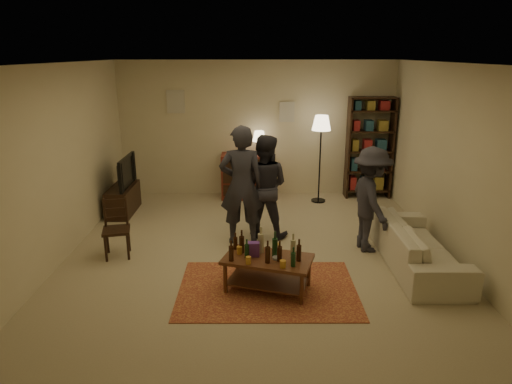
{
  "coord_description": "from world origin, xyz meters",
  "views": [
    {
      "loc": [
        -0.03,
        -6.15,
        2.84
      ],
      "look_at": [
        -0.02,
        0.1,
        0.92
      ],
      "focal_mm": 32.0,
      "sensor_mm": 36.0,
      "label": 1
    }
  ],
  "objects_px": {
    "floor_lamp": "(321,129)",
    "sofa": "(418,245)",
    "tv_stand": "(123,193)",
    "dining_chair": "(116,226)",
    "bookshelf": "(369,147)",
    "dresser": "(247,175)",
    "person_left": "(241,185)",
    "person_by_sofa": "(371,200)",
    "coffee_table": "(267,261)",
    "person_right": "(264,186)"
  },
  "relations": [
    {
      "from": "floor_lamp",
      "to": "sofa",
      "type": "distance_m",
      "value": 3.23
    },
    {
      "from": "tv_stand",
      "to": "sofa",
      "type": "height_order",
      "value": "tv_stand"
    },
    {
      "from": "dining_chair",
      "to": "bookshelf",
      "type": "bearing_deg",
      "value": 20.64
    },
    {
      "from": "dining_chair",
      "to": "dresser",
      "type": "height_order",
      "value": "dresser"
    },
    {
      "from": "bookshelf",
      "to": "person_left",
      "type": "xyz_separation_m",
      "value": [
        -2.48,
        -2.34,
        -0.12
      ]
    },
    {
      "from": "dining_chair",
      "to": "person_by_sofa",
      "type": "distance_m",
      "value": 3.7
    },
    {
      "from": "coffee_table",
      "to": "bookshelf",
      "type": "relative_size",
      "value": 0.59
    },
    {
      "from": "coffee_table",
      "to": "person_by_sofa",
      "type": "bearing_deg",
      "value": 38.29
    },
    {
      "from": "dining_chair",
      "to": "tv_stand",
      "type": "distance_m",
      "value": 1.88
    },
    {
      "from": "person_left",
      "to": "person_by_sofa",
      "type": "bearing_deg",
      "value": 169.37
    },
    {
      "from": "sofa",
      "to": "tv_stand",
      "type": "bearing_deg",
      "value": 64.66
    },
    {
      "from": "dresser",
      "to": "sofa",
      "type": "bearing_deg",
      "value": -52.46
    },
    {
      "from": "coffee_table",
      "to": "person_right",
      "type": "bearing_deg",
      "value": 90.19
    },
    {
      "from": "coffee_table",
      "to": "person_by_sofa",
      "type": "distance_m",
      "value": 2.0
    },
    {
      "from": "tv_stand",
      "to": "person_by_sofa",
      "type": "height_order",
      "value": "person_by_sofa"
    },
    {
      "from": "floor_lamp",
      "to": "person_by_sofa",
      "type": "height_order",
      "value": "floor_lamp"
    },
    {
      "from": "sofa",
      "to": "person_left",
      "type": "bearing_deg",
      "value": 70.92
    },
    {
      "from": "floor_lamp",
      "to": "person_right",
      "type": "bearing_deg",
      "value": -122.63
    },
    {
      "from": "coffee_table",
      "to": "tv_stand",
      "type": "xyz_separation_m",
      "value": [
        -2.56,
        2.86,
        -0.01
      ]
    },
    {
      "from": "person_left",
      "to": "person_right",
      "type": "height_order",
      "value": "person_left"
    },
    {
      "from": "person_by_sofa",
      "to": "sofa",
      "type": "bearing_deg",
      "value": -143.55
    },
    {
      "from": "person_left",
      "to": "dresser",
      "type": "bearing_deg",
      "value": -93.25
    },
    {
      "from": "floor_lamp",
      "to": "sofa",
      "type": "relative_size",
      "value": 0.82
    },
    {
      "from": "coffee_table",
      "to": "sofa",
      "type": "xyz_separation_m",
      "value": [
        2.09,
        0.66,
        -0.09
      ]
    },
    {
      "from": "dining_chair",
      "to": "floor_lamp",
      "type": "bearing_deg",
      "value": 24.73
    },
    {
      "from": "dresser",
      "to": "person_by_sofa",
      "type": "xyz_separation_m",
      "value": [
        1.85,
        -2.55,
        0.3
      ]
    },
    {
      "from": "floor_lamp",
      "to": "person_by_sofa",
      "type": "relative_size",
      "value": 1.09
    },
    {
      "from": "floor_lamp",
      "to": "person_left",
      "type": "height_order",
      "value": "person_left"
    },
    {
      "from": "tv_stand",
      "to": "sofa",
      "type": "xyz_separation_m",
      "value": [
        4.64,
        -2.2,
        -0.08
      ]
    },
    {
      "from": "bookshelf",
      "to": "sofa",
      "type": "distance_m",
      "value": 3.26
    },
    {
      "from": "coffee_table",
      "to": "person_right",
      "type": "relative_size",
      "value": 0.72
    },
    {
      "from": "dining_chair",
      "to": "floor_lamp",
      "type": "xyz_separation_m",
      "value": [
        3.25,
        2.49,
        0.99
      ]
    },
    {
      "from": "coffee_table",
      "to": "bookshelf",
      "type": "bearing_deg",
      "value": 60.92
    },
    {
      "from": "dining_chair",
      "to": "bookshelf",
      "type": "distance_m",
      "value": 5.15
    },
    {
      "from": "bookshelf",
      "to": "person_by_sofa",
      "type": "distance_m",
      "value": 2.7
    },
    {
      "from": "person_right",
      "to": "person_by_sofa",
      "type": "distance_m",
      "value": 1.64
    },
    {
      "from": "bookshelf",
      "to": "dining_chair",
      "type": "bearing_deg",
      "value": -146.66
    },
    {
      "from": "person_right",
      "to": "sofa",
      "type": "bearing_deg",
      "value": 165.07
    },
    {
      "from": "tv_stand",
      "to": "coffee_table",
      "type": "bearing_deg",
      "value": -48.18
    },
    {
      "from": "coffee_table",
      "to": "dresser",
      "type": "xyz_separation_m",
      "value": [
        -0.3,
        3.77,
        0.08
      ]
    },
    {
      "from": "bookshelf",
      "to": "coffee_table",
      "type": "bearing_deg",
      "value": -119.08
    },
    {
      "from": "tv_stand",
      "to": "dresser",
      "type": "xyz_separation_m",
      "value": [
        2.25,
        0.91,
        0.09
      ]
    },
    {
      "from": "sofa",
      "to": "person_left",
      "type": "xyz_separation_m",
      "value": [
        -2.44,
        0.84,
        0.61
      ]
    },
    {
      "from": "tv_stand",
      "to": "dining_chair",
      "type": "bearing_deg",
      "value": -77.14
    },
    {
      "from": "floor_lamp",
      "to": "person_by_sofa",
      "type": "distance_m",
      "value": 2.43
    },
    {
      "from": "dresser",
      "to": "sofa",
      "type": "distance_m",
      "value": 3.93
    },
    {
      "from": "sofa",
      "to": "person_by_sofa",
      "type": "distance_m",
      "value": 0.91
    },
    {
      "from": "person_by_sofa",
      "to": "dining_chair",
      "type": "bearing_deg",
      "value": 85.23
    },
    {
      "from": "person_left",
      "to": "floor_lamp",
      "type": "bearing_deg",
      "value": -128.07
    },
    {
      "from": "tv_stand",
      "to": "person_by_sofa",
      "type": "relative_size",
      "value": 0.68
    }
  ]
}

